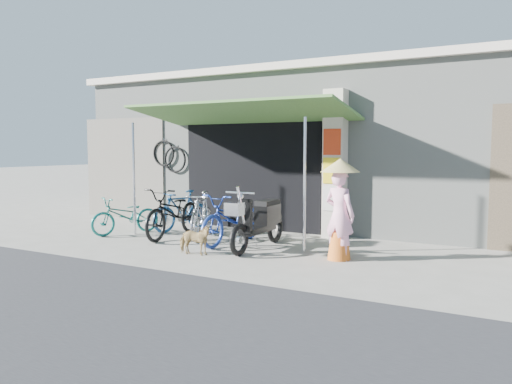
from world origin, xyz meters
The scene contains 13 objects.
ground centered at (0.00, 0.00, 0.00)m, with size 80.00×80.00×0.00m, color gray.
bicycle_shop centered at (0.00, 5.09, 1.83)m, with size 12.30×5.30×3.66m.
shop_pillar centered at (0.85, 2.45, 1.50)m, with size 0.42×0.44×3.00m.
awning centered at (-0.90, 1.63, 2.51)m, with size 4.60×1.88×2.72m.
neighbour_left centered at (-5.00, 2.59, 1.30)m, with size 2.60×0.06×2.60m, color #6B665B.
bike_teal centered at (-3.17, 0.67, 0.40)m, with size 0.53×1.52×0.80m, color #186D64.
bike_blue centered at (-2.39, 1.57, 0.45)m, with size 0.42×1.49×0.90m, color navy.
bike_black centered at (-2.04, 0.87, 0.52)m, with size 0.68×1.96×1.03m, color black.
bike_silver centered at (-1.49, 1.06, 0.47)m, with size 0.45×1.58×0.95m, color silver.
bike_navy centered at (-0.62, 0.85, 0.49)m, with size 0.65×1.86×0.98m, color #213C9A.
street_dog centered at (-0.67, -0.35, 0.26)m, with size 0.28×0.62×0.52m, color #9F8854.
moped centered at (0.05, 0.68, 0.50)m, with size 0.55×1.93×1.09m.
nun centered at (1.62, 0.51, 0.83)m, with size 0.64×0.64×1.66m.
Camera 1 is at (4.29, -7.22, 1.82)m, focal length 35.00 mm.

